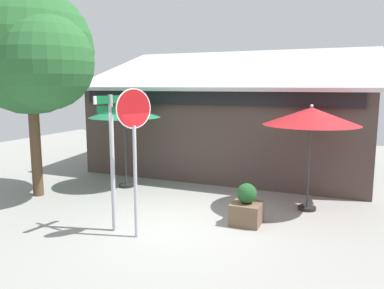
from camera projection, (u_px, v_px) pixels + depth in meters
name	position (u px, v px, depth m)	size (l,w,h in m)	color
ground_plane	(178.00, 225.00, 8.51)	(28.00, 28.00, 0.10)	gray
cafe_building	(231.00, 126.00, 13.58)	(9.66, 5.01, 4.41)	#473833
street_sign_post	(112.00, 150.00, 7.83)	(0.76, 0.82, 2.86)	#A8AAB2
stop_sign	(134.00, 135.00, 7.43)	(0.36, 0.70, 2.99)	#A8AAB2
patio_umbrella_forest_green_left	(125.00, 113.00, 11.24)	(2.11, 2.11, 2.52)	black
patio_umbrella_crimson_center	(311.00, 117.00, 9.10)	(2.29, 2.29, 2.60)	black
shade_tree	(34.00, 54.00, 9.91)	(3.80, 3.38, 5.64)	brown
sidewalk_planter	(246.00, 207.00, 8.42)	(0.64, 0.64, 0.92)	brown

